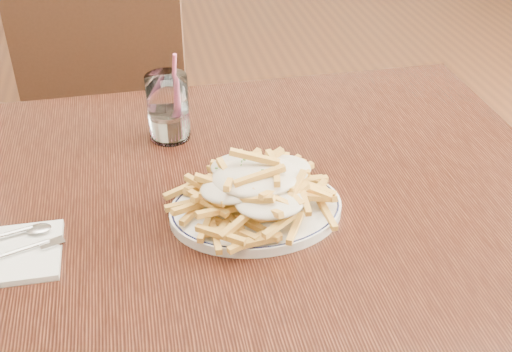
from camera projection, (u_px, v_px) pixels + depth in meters
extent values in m
cube|color=black|center=(200.00, 209.00, 1.02)|extent=(1.20, 0.80, 0.04)
cylinder|color=black|center=(407.00, 220.00, 1.60)|extent=(0.05, 0.05, 0.71)
cube|color=black|center=(125.00, 131.00, 1.85)|extent=(0.47, 0.47, 0.04)
cube|color=black|center=(103.00, 83.00, 1.56)|extent=(0.40, 0.11, 0.44)
cylinder|color=black|center=(192.00, 161.00, 2.12)|extent=(0.03, 0.03, 0.39)
cylinder|color=black|center=(87.00, 162.00, 2.11)|extent=(0.03, 0.03, 0.39)
cylinder|color=black|center=(186.00, 226.00, 1.83)|extent=(0.03, 0.03, 0.39)
cylinder|color=black|center=(64.00, 228.00, 1.82)|extent=(0.03, 0.03, 0.39)
torus|color=black|center=(256.00, 207.00, 0.97)|extent=(0.28, 0.28, 0.01)
ellipsoid|color=#EFE4CF|center=(256.00, 174.00, 0.93)|extent=(0.22, 0.20, 0.03)
cylinder|color=white|center=(168.00, 107.00, 1.13)|extent=(0.07, 0.07, 0.12)
cylinder|color=white|center=(170.00, 123.00, 1.15)|extent=(0.07, 0.07, 0.05)
cylinder|color=#EF5A89|center=(174.00, 93.00, 1.13)|extent=(0.02, 0.04, 0.16)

